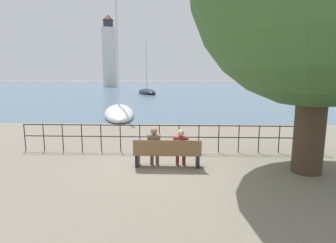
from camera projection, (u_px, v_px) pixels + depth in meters
The scene contains 10 objects.
ground_plane at pixel (167, 166), 8.32m from camera, with size 1000.00×1000.00×0.00m, color gray.
harbor_water at pixel (178, 83), 164.14m from camera, with size 600.00×300.00×0.01m.
park_bench at pixel (167, 153), 8.18m from camera, with size 2.10×0.45×0.90m.
seated_person_left at pixel (154, 145), 8.24m from camera, with size 0.39×0.35×1.25m.
seated_person_right at pixel (181, 146), 8.21m from camera, with size 0.46×0.35×1.20m.
promenade_railing at pixel (169, 134), 9.87m from camera, with size 11.21×0.04×1.05m.
sailboat_1 at pixel (147, 92), 48.68m from camera, with size 5.36×8.95×10.59m.
sailboat_2 at pixel (296, 94), 41.93m from camera, with size 3.69×5.61×9.54m.
sailboat_3 at pixel (119, 112), 19.71m from camera, with size 3.92×8.44×9.66m.
harbor_lighthouse at pixel (109, 54), 92.71m from camera, with size 4.83×4.83×24.81m.
Camera 1 is at (0.33, -7.97, 2.75)m, focal length 28.00 mm.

